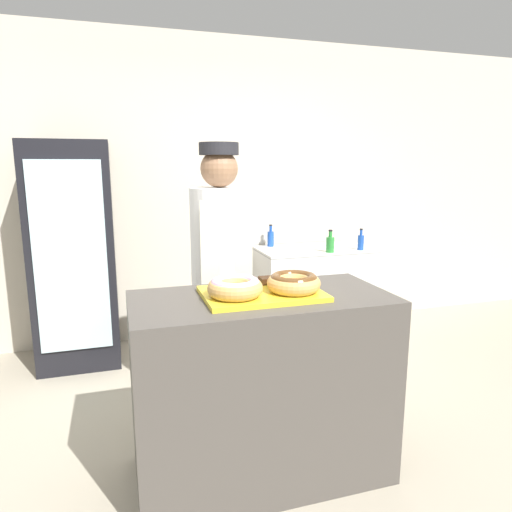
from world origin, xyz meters
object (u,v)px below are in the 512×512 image
brownie_back_right (267,280)px  beverage_fridge (74,255)px  serving_tray (262,294)px  chest_freezer (314,291)px  bottle_blue_b (361,242)px  bottle_blue (271,238)px  bottle_green (330,244)px  donut_chocolate_glaze (294,282)px  brownie_back_left (240,282)px  baker_person (221,275)px  donut_light_glaze (235,287)px

brownie_back_right → beverage_fridge: size_ratio=0.04×
serving_tray → chest_freezer: 2.15m
bottle_blue_b → brownie_back_right: bearing=-133.7°
beverage_fridge → chest_freezer: 2.13m
bottle_blue → bottle_green: size_ratio=1.04×
donut_chocolate_glaze → brownie_back_right: size_ratio=3.30×
brownie_back_right → donut_chocolate_glaze: bearing=-68.7°
chest_freezer → bottle_blue: 0.64m
chest_freezer → bottle_green: bearing=-78.5°
donut_chocolate_glaze → brownie_back_left: donut_chocolate_glaze is taller
brownie_back_right → baker_person: baker_person is taller
donut_light_glaze → bottle_green: (1.28, 1.60, -0.12)m
bottle_blue → brownie_back_left: bearing=-113.4°
bottle_blue_b → brownie_back_left: bearing=-136.6°
brownie_back_left → chest_freezer: size_ratio=0.08×
donut_chocolate_glaze → brownie_back_right: bearing=111.3°
bottle_blue → donut_chocolate_glaze: bearing=-105.9°
baker_person → beverage_fridge: 1.45m
baker_person → bottle_blue_b: size_ratio=8.86×
donut_chocolate_glaze → brownie_back_right: (-0.07, 0.18, -0.03)m
donut_light_glaze → serving_tray: bearing=17.0°
bottle_blue_b → chest_freezer: bearing=151.7°
serving_tray → donut_chocolate_glaze: (0.15, -0.04, 0.06)m
brownie_back_right → baker_person: size_ratio=0.05×
baker_person → brownie_back_left: bearing=-92.1°
donut_light_glaze → baker_person: 0.72m
brownie_back_left → bottle_green: (1.20, 1.41, -0.09)m
brownie_back_right → chest_freezer: (1.01, 1.64, -0.58)m
donut_chocolate_glaze → bottle_blue_b: size_ratio=1.35×
donut_light_glaze → chest_freezer: (1.23, 1.82, -0.61)m
brownie_back_right → brownie_back_left: bearing=180.0°
brownie_back_right → bottle_blue_b: bearing=46.3°
serving_tray → brownie_back_left: (-0.07, 0.14, 0.03)m
brownie_back_right → bottle_blue_b: bottle_blue_b is taller
donut_chocolate_glaze → bottle_green: (0.98, 1.60, -0.12)m
donut_light_glaze → bottle_green: 2.05m
donut_light_glaze → bottle_blue_b: donut_light_glaze is taller
brownie_back_left → donut_light_glaze: bearing=-111.3°
baker_person → bottle_blue: bearing=59.5°
donut_light_glaze → bottle_blue_b: 2.28m
donut_chocolate_glaze → brownie_back_left: 0.29m
brownie_back_right → bottle_blue: bottle_blue is taller
brownie_back_right → bottle_green: bottle_green is taller
bottle_blue → bottle_blue_b: bottle_blue is taller
bottle_green → brownie_back_left: bearing=-130.5°
serving_tray → baker_person: baker_person is taller
brownie_back_right → bottle_blue_b: 1.99m
chest_freezer → bottle_green: size_ratio=5.25×
donut_light_glaze → chest_freezer: size_ratio=0.25×
chest_freezer → bottle_blue: bottle_blue is taller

